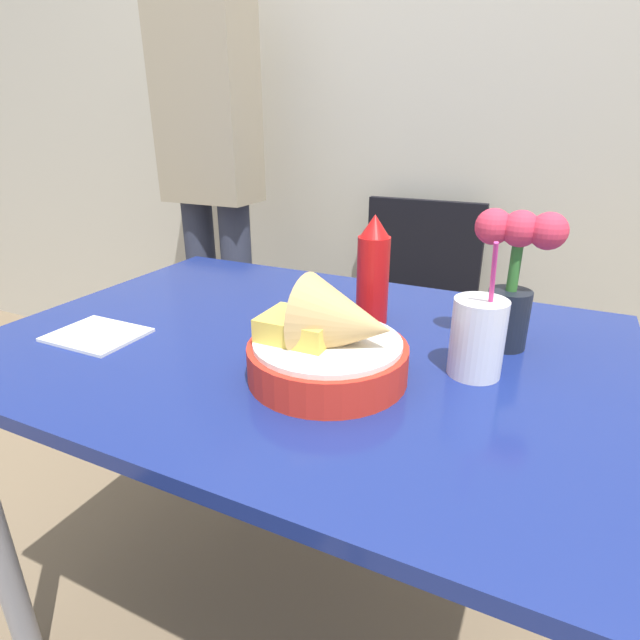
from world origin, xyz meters
name	(u,v)px	position (x,y,z in m)	size (l,w,h in m)	color
ground_plane	(307,620)	(0.00, 0.00, 0.00)	(12.00, 12.00, 0.00)	#7A664C
wall_window	(453,56)	(0.00, 1.06, 1.30)	(7.00, 0.06, 2.60)	#B7B2A3
dining_table	(304,388)	(0.00, 0.00, 0.63)	(1.13, 0.81, 0.73)	navy
chair_far_window	(412,307)	(-0.02, 0.86, 0.51)	(0.40, 0.40, 0.86)	black
food_basket	(333,344)	(0.11, -0.11, 0.79)	(0.25, 0.25, 0.17)	red
ketchup_bottle	(373,272)	(0.08, 0.14, 0.84)	(0.06, 0.06, 0.21)	red
drink_cup	(478,339)	(0.30, 0.00, 0.79)	(0.08, 0.08, 0.22)	silver
flower_vase	(514,271)	(0.33, 0.13, 0.87)	(0.15, 0.07, 0.24)	black
napkin	(97,335)	(-0.36, -0.15, 0.74)	(0.16, 0.13, 0.01)	white
person_standing	(210,151)	(-0.72, 0.71, 1.01)	(0.32, 0.19, 1.74)	#2D3347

